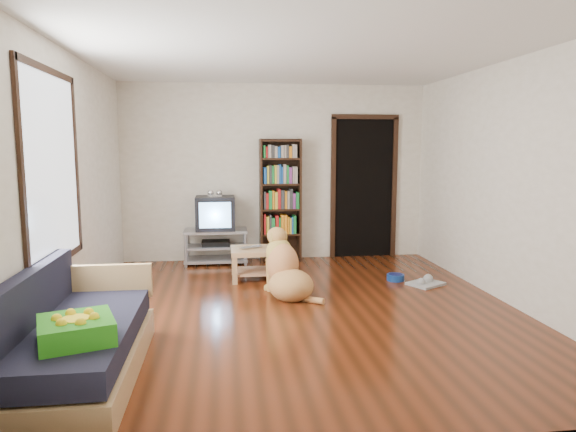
{
  "coord_description": "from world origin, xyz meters",
  "views": [
    {
      "loc": [
        -0.78,
        -5.13,
        1.68
      ],
      "look_at": [
        -0.05,
        0.61,
        0.9
      ],
      "focal_mm": 32.0,
      "sensor_mm": 36.0,
      "label": 1
    }
  ],
  "objects": [
    {
      "name": "crt_tv",
      "position": [
        -0.9,
        2.27,
        0.74
      ],
      "size": [
        0.55,
        0.52,
        0.58
      ],
      "color": "black",
      "rests_on": "tv_stand"
    },
    {
      "name": "laptop",
      "position": [
        -0.42,
        1.26,
        0.41
      ],
      "size": [
        0.35,
        0.31,
        0.02
      ],
      "primitive_type": "imported",
      "rotation": [
        0.0,
        0.0,
        0.48
      ],
      "color": "white",
      "rests_on": "coffee_table"
    },
    {
      "name": "sofa",
      "position": [
        -1.87,
        -1.38,
        0.26
      ],
      "size": [
        0.8,
        1.8,
        0.8
      ],
      "color": "tan",
      "rests_on": "ground"
    },
    {
      "name": "wall_front",
      "position": [
        0.0,
        -2.5,
        1.3
      ],
      "size": [
        4.5,
        0.0,
        4.5
      ],
      "primitive_type": "plane",
      "rotation": [
        -1.57,
        0.0,
        0.0
      ],
      "color": "silver",
      "rests_on": "ground"
    },
    {
      "name": "ceiling",
      "position": [
        0.0,
        0.0,
        2.6
      ],
      "size": [
        5.0,
        5.0,
        0.0
      ],
      "primitive_type": "plane",
      "rotation": [
        3.14,
        0.0,
        0.0
      ],
      "color": "white",
      "rests_on": "ground"
    },
    {
      "name": "ground",
      "position": [
        0.0,
        0.0,
        0.0
      ],
      "size": [
        5.0,
        5.0,
        0.0
      ],
      "primitive_type": "plane",
      "color": "#58230F",
      "rests_on": "ground"
    },
    {
      "name": "wall_back",
      "position": [
        0.0,
        2.5,
        1.3
      ],
      "size": [
        4.5,
        0.0,
        4.5
      ],
      "primitive_type": "plane",
      "rotation": [
        1.57,
        0.0,
        0.0
      ],
      "color": "silver",
      "rests_on": "ground"
    },
    {
      "name": "dog_bowl",
      "position": [
        1.37,
        0.99,
        0.04
      ],
      "size": [
        0.22,
        0.22,
        0.08
      ],
      "primitive_type": "cylinder",
      "color": "navy",
      "rests_on": "ground"
    },
    {
      "name": "doorway",
      "position": [
        1.35,
        2.48,
        1.12
      ],
      "size": [
        1.03,
        0.05,
        2.19
      ],
      "color": "black",
      "rests_on": "wall_back"
    },
    {
      "name": "dog",
      "position": [
        -0.1,
        0.5,
        0.29
      ],
      "size": [
        0.66,
        0.88,
        0.79
      ],
      "color": "tan",
      "rests_on": "ground"
    },
    {
      "name": "grey_rag",
      "position": [
        1.67,
        0.74,
        0.01
      ],
      "size": [
        0.51,
        0.48,
        0.03
      ],
      "primitive_type": "cube",
      "rotation": [
        0.0,
        0.0,
        0.53
      ],
      "color": "#9F9F9F",
      "rests_on": "ground"
    },
    {
      "name": "coffee_table",
      "position": [
        -0.42,
        1.29,
        0.28
      ],
      "size": [
        0.55,
        0.55,
        0.4
      ],
      "color": "tan",
      "rests_on": "ground"
    },
    {
      "name": "bookshelf",
      "position": [
        0.05,
        2.34,
        1.0
      ],
      "size": [
        0.6,
        0.3,
        1.8
      ],
      "color": "black",
      "rests_on": "ground"
    },
    {
      "name": "wall_right",
      "position": [
        2.25,
        0.0,
        1.3
      ],
      "size": [
        0.0,
        5.0,
        5.0
      ],
      "primitive_type": "plane",
      "rotation": [
        1.57,
        0.0,
        -1.57
      ],
      "color": "silver",
      "rests_on": "ground"
    },
    {
      "name": "window",
      "position": [
        -2.23,
        -0.5,
        1.5
      ],
      "size": [
        0.03,
        1.46,
        1.7
      ],
      "color": "white",
      "rests_on": "wall_left"
    },
    {
      "name": "tv_stand",
      "position": [
        -0.9,
        2.25,
        0.27
      ],
      "size": [
        0.9,
        0.45,
        0.5
      ],
      "color": "#99999E",
      "rests_on": "ground"
    },
    {
      "name": "green_cushion",
      "position": [
        -1.75,
        -1.77,
        0.5
      ],
      "size": [
        0.58,
        0.58,
        0.15
      ],
      "primitive_type": "cube",
      "rotation": [
        0.0,
        0.0,
        0.34
      ],
      "color": "#2C951B",
      "rests_on": "sofa"
    },
    {
      "name": "wall_left",
      "position": [
        -2.25,
        0.0,
        1.3
      ],
      "size": [
        0.0,
        5.0,
        5.0
      ],
      "primitive_type": "plane",
      "rotation": [
        1.57,
        0.0,
        1.57
      ],
      "color": "silver",
      "rests_on": "ground"
    }
  ]
}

